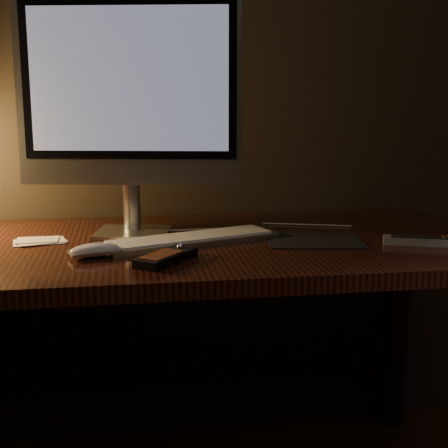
{
  "coord_description": "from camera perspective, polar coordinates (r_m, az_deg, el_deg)",
  "views": [
    {
      "loc": [
        -0.14,
        0.29,
        1.1
      ],
      "look_at": [
        0.09,
        1.73,
        0.81
      ],
      "focal_mm": 50.0,
      "sensor_mm": 36.0,
      "label": 1
    }
  ],
  "objects": [
    {
      "name": "keyboard",
      "position": [
        1.59,
        -3.06,
        -1.37
      ],
      "size": [
        0.47,
        0.28,
        0.02
      ],
      "primitive_type": "cube",
      "rotation": [
        0.0,
        0.0,
        0.35
      ],
      "color": "silver",
      "rests_on": "desk"
    },
    {
      "name": "papers",
      "position": [
        1.66,
        -16.54,
        -1.5
      ],
      "size": [
        0.14,
        0.1,
        0.01
      ],
      "primitive_type": "cube",
      "rotation": [
        0.0,
        0.0,
        0.16
      ],
      "color": "white",
      "rests_on": "desk"
    },
    {
      "name": "cable",
      "position": [
        1.77,
        3.46,
        -0.33
      ],
      "size": [
        0.52,
        0.1,
        0.0
      ],
      "primitive_type": "cylinder",
      "rotation": [
        0.0,
        1.57,
        -0.18
      ],
      "color": "white",
      "rests_on": "desk"
    },
    {
      "name": "mousepad",
      "position": [
        1.63,
        8.3,
        -1.47
      ],
      "size": [
        0.27,
        0.23,
        0.0
      ],
      "primitive_type": "cube",
      "rotation": [
        0.0,
        0.0,
        -0.16
      ],
      "color": "black",
      "rests_on": "desk"
    },
    {
      "name": "media_remote",
      "position": [
        1.4,
        -5.3,
        -3.03
      ],
      "size": [
        0.15,
        0.17,
        0.03
      ],
      "rotation": [
        0.0,
        0.0,
        0.9
      ],
      "color": "black",
      "rests_on": "desk"
    },
    {
      "name": "mouse",
      "position": [
        1.47,
        -11.71,
        -2.53
      ],
      "size": [
        0.13,
        0.09,
        0.02
      ],
      "primitive_type": "ellipsoid",
      "rotation": [
        0.0,
        0.0,
        0.28
      ],
      "color": "white",
      "rests_on": "desk"
    },
    {
      "name": "tv_remote",
      "position": [
        1.64,
        17.55,
        -1.45
      ],
      "size": [
        0.19,
        0.11,
        0.02
      ],
      "rotation": [
        0.0,
        0.0,
        -0.35
      ],
      "color": "gray",
      "rests_on": "desk"
    },
    {
      "name": "monitor",
      "position": [
        1.67,
        -8.69,
        11.4
      ],
      "size": [
        0.58,
        0.21,
        0.62
      ],
      "rotation": [
        0.0,
        0.0,
        -0.21
      ],
      "color": "silver",
      "rests_on": "desk"
    },
    {
      "name": "desk",
      "position": [
        1.71,
        -3.9,
        -5.24
      ],
      "size": [
        1.6,
        0.75,
        0.75
      ],
      "color": "#3D150D",
      "rests_on": "ground"
    }
  ]
}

